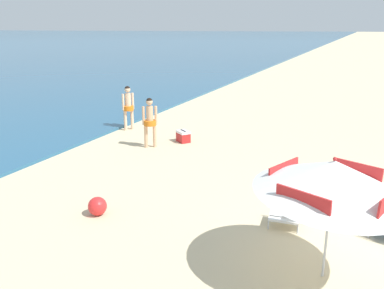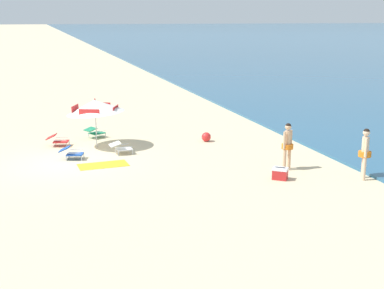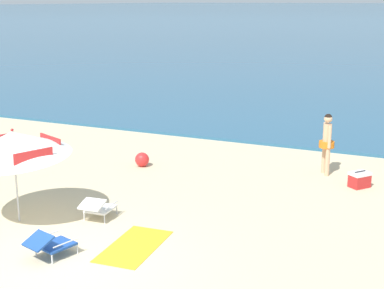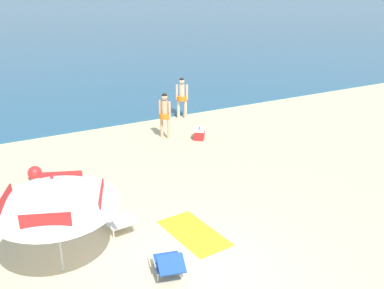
{
  "view_description": "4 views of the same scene",
  "coord_description": "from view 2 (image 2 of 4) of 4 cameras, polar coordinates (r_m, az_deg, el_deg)",
  "views": [
    {
      "loc": [
        -8.3,
        1.15,
        3.88
      ],
      "look_at": [
        1.14,
        5.17,
        0.85
      ],
      "focal_mm": 37.27,
      "sensor_mm": 36.0,
      "label": 1
    },
    {
      "loc": [
        19.15,
        -0.88,
        5.26
      ],
      "look_at": [
        1.66,
        4.35,
        0.82
      ],
      "focal_mm": 49.0,
      "sensor_mm": 36.0,
      "label": 2
    },
    {
      "loc": [
        5.73,
        -7.41,
        4.61
      ],
      "look_at": [
        -0.11,
        5.51,
        0.97
      ],
      "focal_mm": 52.87,
      "sensor_mm": 36.0,
      "label": 3
    },
    {
      "loc": [
        -3.64,
        -5.91,
        5.18
      ],
      "look_at": [
        2.38,
        4.47,
        0.79
      ],
      "focal_mm": 39.94,
      "sensor_mm": 36.0,
      "label": 4
    }
  ],
  "objects": [
    {
      "name": "ground_plane",
      "position": [
        19.88,
        -13.52,
        -2.05
      ],
      "size": [
        800.0,
        800.0,
        0.0
      ],
      "primitive_type": "plane",
      "color": "beige"
    },
    {
      "name": "beach_umbrella_striped_main",
      "position": [
        21.88,
        -10.5,
        4.11
      ],
      "size": [
        2.97,
        2.99,
        2.06
      ],
      "color": "silver",
      "rests_on": "ground"
    },
    {
      "name": "lounge_chair_under_umbrella",
      "position": [
        20.82,
        -7.75,
        -0.29
      ],
      "size": [
        0.63,
        0.9,
        0.49
      ],
      "color": "white",
      "rests_on": "ground"
    },
    {
      "name": "lounge_chair_beside_umbrella",
      "position": [
        22.61,
        -14.42,
        0.5
      ],
      "size": [
        0.74,
        0.99,
        0.52
      ],
      "color": "red",
      "rests_on": "ground"
    },
    {
      "name": "lounge_chair_facing_sea",
      "position": [
        20.39,
        -13.0,
        -0.84
      ],
      "size": [
        0.75,
        0.99,
        0.51
      ],
      "color": "#1E4799",
      "rests_on": "ground"
    },
    {
      "name": "lounge_chair_spare_folded",
      "position": [
        23.82,
        -10.55,
        1.38
      ],
      "size": [
        0.87,
        0.99,
        0.49
      ],
      "color": "#1E7F56",
      "rests_on": "ground"
    },
    {
      "name": "person_standing_near_shore",
      "position": [
        18.2,
        18.32,
        -0.58
      ],
      "size": [
        0.46,
        0.42,
        1.72
      ],
      "color": "beige",
      "rests_on": "ground"
    },
    {
      "name": "person_standing_beside",
      "position": [
        18.7,
        10.36,
        0.18
      ],
      "size": [
        0.41,
        0.44,
        1.67
      ],
      "color": "#D8A87F",
      "rests_on": "ground"
    },
    {
      "name": "cooler_box",
      "position": [
        17.69,
        9.57,
        -3.13
      ],
      "size": [
        0.58,
        0.61,
        0.43
      ],
      "color": "red",
      "rests_on": "ground"
    },
    {
      "name": "beach_ball",
      "position": [
        22.75,
        1.56,
        0.83
      ],
      "size": [
        0.4,
        0.4,
        0.4
      ],
      "primitive_type": "sphere",
      "color": "red",
      "rests_on": "ground"
    },
    {
      "name": "beach_towel",
      "position": [
        19.43,
        -9.65,
        -2.21
      ],
      "size": [
        1.02,
        1.86,
        0.01
      ],
      "primitive_type": "cube",
      "rotation": [
        0.0,
        0.0,
        0.07
      ],
      "color": "gold",
      "rests_on": "ground"
    }
  ]
}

